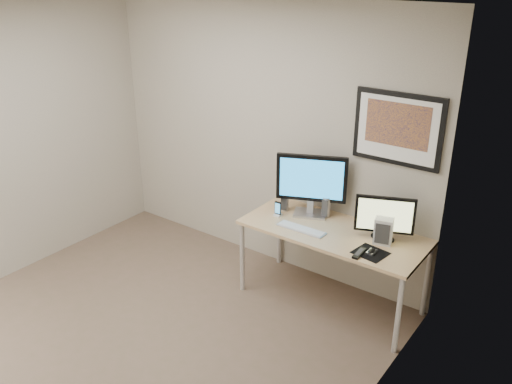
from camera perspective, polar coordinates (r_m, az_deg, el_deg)
floor at (r=4.75m, az=-11.71°, el=-14.64°), size 3.60×3.60×0.00m
room at (r=4.26m, az=-9.08°, el=6.08°), size 3.60×3.60×3.60m
desk at (r=4.76m, az=8.11°, el=-4.72°), size 1.60×0.70×0.73m
framed_art at (r=4.56m, az=14.69°, el=6.45°), size 0.75×0.04×0.60m
monitor_large at (r=4.86m, az=5.84°, el=0.99°), size 0.60×0.30×0.58m
monitor_tv at (r=4.58m, az=13.38°, el=-2.56°), size 0.46×0.22×0.38m
speaker_left at (r=5.03m, az=3.05°, el=-0.97°), size 0.09×0.09×0.18m
speaker_right at (r=4.94m, az=7.40°, el=-1.55°), size 0.09×0.09×0.19m
phone_dock at (r=4.92m, az=2.32°, el=-1.78°), size 0.07×0.07×0.14m
keyboard at (r=4.71m, az=4.79°, el=-3.89°), size 0.44×0.12×0.02m
mousepad at (r=4.44m, az=11.96°, el=-6.29°), size 0.28×0.26×0.00m
mouse at (r=4.42m, az=12.07°, el=-6.12°), size 0.05×0.10×0.03m
remote at (r=4.39m, az=10.81°, el=-6.33°), size 0.06×0.19×0.02m
fan_unit at (r=4.55m, az=13.26°, el=-4.03°), size 0.17×0.14×0.22m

